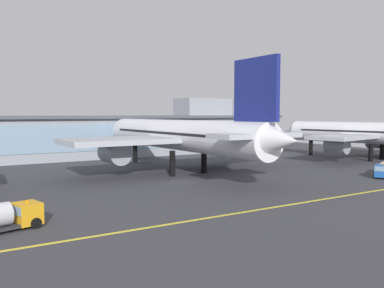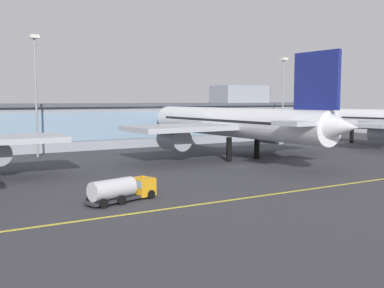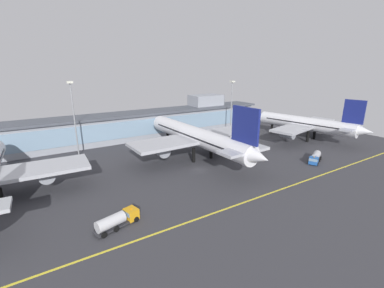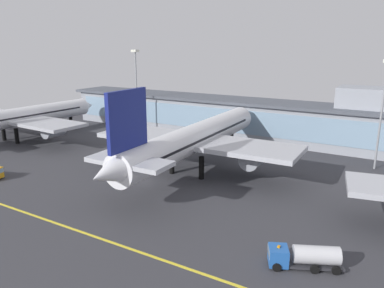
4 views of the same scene
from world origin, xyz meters
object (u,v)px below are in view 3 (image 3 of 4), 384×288
object	(u,v)px
fuel_tanker_truck	(315,158)
apron_light_mast_west	(73,109)
baggage_tug_near	(118,219)
apron_light_mast_centre	(232,99)
airliner_far_right	(306,124)
airliner_near_right	(196,136)

from	to	relation	value
fuel_tanker_truck	apron_light_mast_west	xyz separation A→B (m)	(-64.09, 47.81, 14.99)
fuel_tanker_truck	baggage_tug_near	world-z (taller)	same
apron_light_mast_centre	fuel_tanker_truck	bearing A→B (deg)	-94.55
airliner_far_right	airliner_near_right	bearing A→B (deg)	73.47
airliner_far_right	baggage_tug_near	xyz separation A→B (m)	(-87.53, -21.54, -5.18)
fuel_tanker_truck	baggage_tug_near	size ratio (longest dim) A/B	0.98
airliner_near_right	airliner_far_right	world-z (taller)	airliner_near_right
airliner_far_right	apron_light_mast_west	world-z (taller)	apron_light_mast_west
fuel_tanker_truck	baggage_tug_near	distance (m)	65.31
airliner_near_right	apron_light_mast_centre	size ratio (longest dim) A/B	2.59
fuel_tanker_truck	apron_light_mast_centre	world-z (taller)	apron_light_mast_centre
fuel_tanker_truck	apron_light_mast_centre	distance (m)	49.05
apron_light_mast_centre	baggage_tug_near	bearing A→B (deg)	-144.98
airliner_near_right	apron_light_mast_west	world-z (taller)	apron_light_mast_west
airliner_far_right	baggage_tug_near	size ratio (longest dim) A/B	5.25
airliner_far_right	fuel_tanker_truck	xyz separation A→B (m)	(-22.24, -20.02, -5.18)
airliner_near_right	apron_light_mast_centre	world-z (taller)	apron_light_mast_centre
fuel_tanker_truck	apron_light_mast_west	distance (m)	81.35
baggage_tug_near	apron_light_mast_centre	world-z (taller)	apron_light_mast_centre
apron_light_mast_west	apron_light_mast_centre	distance (m)	67.83
airliner_near_right	apron_light_mast_west	bearing A→B (deg)	54.34
airliner_near_right	baggage_tug_near	distance (m)	44.46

